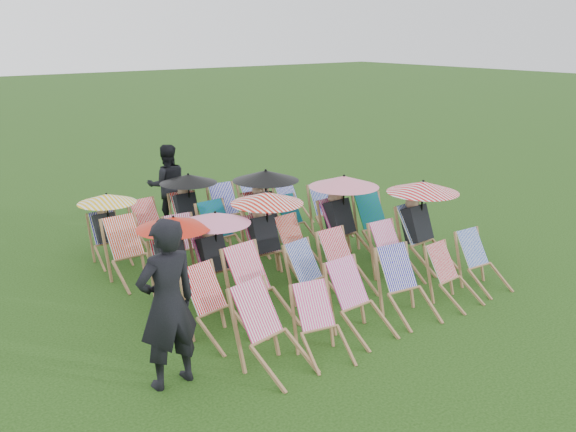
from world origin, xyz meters
TOP-DOWN VIEW (x-y plane):
  - ground at (0.00, 0.00)m, footprint 100.00×100.00m
  - deckchair_0 at (-1.93, -2.23)m, footprint 0.79×0.99m
  - deckchair_1 at (-1.28, -2.34)m, footprint 0.70×0.86m
  - deckchair_2 at (-0.51, -2.19)m, footprint 0.65×0.88m
  - deckchair_3 at (0.36, -2.19)m, footprint 0.72×0.92m
  - deckchair_4 at (1.24, -2.28)m, footprint 0.59×0.79m
  - deckchair_5 at (2.03, -2.20)m, footprint 0.60×0.80m
  - deckchair_6 at (-2.03, -1.18)m, footprint 0.73×0.92m
  - deckchair_7 at (-1.32, -1.12)m, footprint 0.76×0.99m
  - deckchair_8 at (-0.38, -1.14)m, footprint 0.70×0.89m
  - deckchair_9 at (0.28, -1.08)m, footprint 0.61×0.85m
  - deckchair_10 at (1.22, -1.18)m, footprint 0.61×0.83m
  - deckchair_11 at (2.08, -0.98)m, footprint 1.18×1.25m
  - deckchair_12 at (-1.93, 0.11)m, footprint 1.07×1.13m
  - deckchair_13 at (-1.27, 0.04)m, footprint 1.04×1.08m
  - deckchair_14 at (-0.26, 0.16)m, footprint 1.14×1.19m
  - deckchair_15 at (0.28, 0.04)m, footprint 0.66×0.85m
  - deckchair_16 at (1.29, 0.06)m, footprint 1.19×1.26m
  - deckchair_17 at (2.03, 0.00)m, footprint 0.76×0.97m
  - deckchair_18 at (-2.05, 1.27)m, footprint 0.67×0.91m
  - deckchair_19 at (-1.16, 1.16)m, footprint 0.65×0.85m
  - deckchair_20 at (-0.40, 1.23)m, footprint 0.70×0.93m
  - deckchair_21 at (0.54, 1.29)m, footprint 1.18×1.23m
  - deckchair_22 at (1.15, 1.22)m, footprint 0.60×0.80m
  - deckchair_23 at (1.98, 1.25)m, footprint 0.72×0.92m
  - deckchair_24 at (-1.97, 2.36)m, footprint 0.97×1.01m
  - deckchair_25 at (-1.16, 2.33)m, footprint 0.69×0.89m
  - deckchair_26 at (-0.36, 2.48)m, footprint 1.05×1.11m
  - deckchair_27 at (0.44, 2.39)m, footprint 0.69×0.91m
  - deckchair_28 at (1.20, 2.39)m, footprint 0.77×0.98m
  - deckchair_29 at (1.94, 2.36)m, footprint 0.56×0.78m
  - person_left at (-3.01, -1.78)m, footprint 0.72×0.49m
  - person_rear at (-0.19, 3.66)m, footprint 0.95×0.85m

SIDE VIEW (x-z plane):
  - ground at x=0.00m, z-range 0.00..0.00m
  - deckchair_4 at x=1.24m, z-range 0.00..0.82m
  - deckchair_22 at x=1.15m, z-range 0.00..0.83m
  - deckchair_1 at x=-1.28m, z-range 0.00..0.84m
  - deckchair_5 at x=2.03m, z-range 0.00..0.84m
  - deckchair_29 at x=1.94m, z-range 0.00..0.84m
  - deckchair_19 at x=-1.16m, z-range 0.00..0.87m
  - deckchair_15 at x=0.28m, z-range 0.00..0.87m
  - deckchair_8 at x=-0.38m, z-range 0.00..0.87m
  - deckchair_10 at x=1.22m, z-range 0.00..0.88m
  - deckchair_25 at x=-1.16m, z-range 0.00..0.90m
  - deckchair_9 at x=0.28m, z-range 0.00..0.90m
  - deckchair_6 at x=-2.03m, z-range 0.00..0.91m
  - deckchair_23 at x=1.98m, z-range 0.00..0.91m
  - deckchair_3 at x=0.36m, z-range 0.00..0.92m
  - deckchair_2 at x=-0.51m, z-range 0.00..0.92m
  - deckchair_27 at x=0.44m, z-range 0.00..0.93m
  - deckchair_17 at x=2.03m, z-range 0.00..0.96m
  - deckchair_20 at x=-0.40m, z-range 0.00..0.96m
  - deckchair_18 at x=-2.05m, z-range 0.00..0.97m
  - deckchair_0 at x=-1.93m, z-range 0.00..0.97m
  - deckchair_28 at x=1.20m, z-range 0.00..0.98m
  - deckchair_7 at x=-1.32m, z-range 0.00..1.00m
  - deckchair_24 at x=-1.97m, z-range 0.03..1.18m
  - deckchair_13 at x=-1.27m, z-range 0.03..1.27m
  - deckchair_26 at x=-0.36m, z-range 0.03..1.28m
  - deckchair_12 at x=-1.93m, z-range 0.03..1.30m
  - deckchair_14 at x=-0.26m, z-range 0.04..1.39m
  - deckchair_21 at x=0.54m, z-range 0.04..1.44m
  - deckchair_11 at x=2.08m, z-range 0.04..1.44m
  - deckchair_16 at x=1.29m, z-range 0.04..1.45m
  - person_rear at x=-0.19m, z-range 0.00..1.63m
  - person_left at x=-3.01m, z-range 0.00..1.92m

